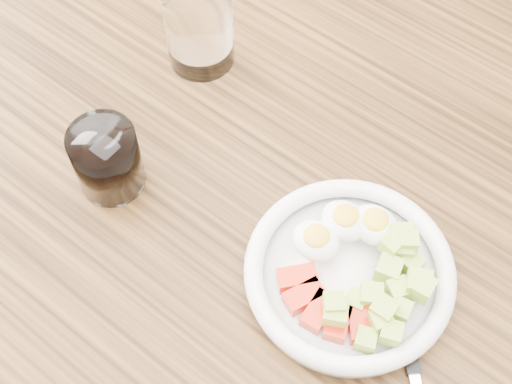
% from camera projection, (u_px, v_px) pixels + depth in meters
% --- Properties ---
extents(dining_table, '(1.50, 0.90, 0.77)m').
position_uv_depth(dining_table, '(257.00, 259.00, 0.83)').
color(dining_table, brown).
rests_on(dining_table, ground).
extents(bowl, '(0.21, 0.21, 0.05)m').
position_uv_depth(bowl, '(351.00, 271.00, 0.69)').
color(bowl, white).
rests_on(bowl, dining_table).
extents(fork, '(0.15, 0.16, 0.01)m').
position_uv_depth(fork, '(410.00, 353.00, 0.67)').
color(fork, black).
rests_on(fork, dining_table).
extents(water_glass, '(0.08, 0.08, 0.14)m').
position_uv_depth(water_glass, '(198.00, 15.00, 0.79)').
color(water_glass, white).
rests_on(water_glass, dining_table).
extents(coffee_glass, '(0.07, 0.07, 0.08)m').
position_uv_depth(coffee_glass, '(107.00, 160.00, 0.73)').
color(coffee_glass, white).
rests_on(coffee_glass, dining_table).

